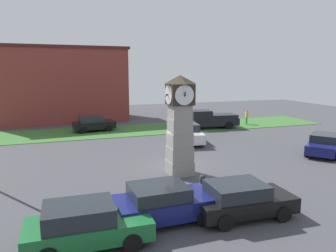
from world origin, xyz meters
name	(u,v)px	position (x,y,z in m)	size (l,w,h in m)	color
ground_plane	(179,168)	(0.00, 0.00, 0.00)	(70.71, 70.71, 0.00)	#424247
clock_tower	(180,125)	(-0.38, -1.11, 2.82)	(1.70, 1.63, 5.57)	gray
bollard_near_tower	(195,195)	(-1.31, -5.47, 0.49)	(0.32, 0.32, 0.96)	brown
bollard_mid_row	(202,184)	(-0.42, -4.25, 0.48)	(0.31, 0.31, 0.95)	#333338
car_navy_sedan	(86,224)	(-6.10, -7.24, 0.76)	(4.19, 2.05, 1.49)	#19602D
car_near_tower	(164,202)	(-3.06, -6.37, 0.77)	(3.96, 2.17, 1.49)	navy
car_by_building	(241,199)	(0.01, -7.00, 0.73)	(4.11, 2.16, 1.43)	black
car_far_lot	(187,133)	(3.05, 6.18, 0.80)	(2.50, 4.55, 1.57)	silver
car_silver_hatch	(324,144)	(10.64, -0.40, 0.74)	(4.20, 3.86, 1.44)	navy
car_end_of_row	(93,124)	(-3.55, 13.57, 0.76)	(4.03, 2.16, 1.49)	black
pickup_truck	(210,119)	(7.66, 11.45, 0.93)	(5.79, 2.78, 1.85)	black
pedestrian_near_bench	(247,116)	(12.44, 12.21, 0.90)	(0.35, 0.45, 1.58)	#338C4C
warehouse_blue_far	(61,84)	(-6.15, 21.90, 4.18)	(14.89, 8.72, 8.33)	maroon
grass_verge_far	(123,131)	(-0.85, 12.96, 0.02)	(42.43, 6.24, 0.04)	#386B2D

